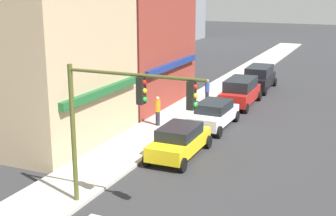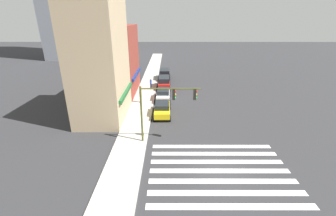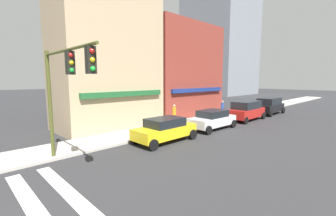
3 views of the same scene
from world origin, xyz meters
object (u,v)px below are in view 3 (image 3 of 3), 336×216
at_px(sedan_white, 212,119).
at_px(suv_black, 269,105).
at_px(pedestrian_blue_shirt, 222,109).
at_px(pedestrian_orange_vest, 174,114).
at_px(sedan_yellow, 165,129).
at_px(traffic_signal, 64,81).
at_px(suv_red, 246,110).

height_order(sedan_white, suv_black, suv_black).
bearing_deg(pedestrian_blue_shirt, pedestrian_orange_vest, 118.03).
height_order(sedan_yellow, suv_black, suv_black).
xyz_separation_m(suv_black, pedestrian_orange_vest, (-12.99, 3.07, 0.04)).
relative_size(traffic_signal, suv_red, 1.16).
bearing_deg(sedan_white, suv_red, 1.02).
xyz_separation_m(sedan_yellow, pedestrian_blue_shirt, (10.26, 2.12, 0.23)).
height_order(sedan_yellow, sedan_white, same).
distance_m(sedan_yellow, pedestrian_blue_shirt, 10.48).
xyz_separation_m(pedestrian_orange_vest, pedestrian_blue_shirt, (6.22, -0.95, 0.00)).
xyz_separation_m(sedan_white, pedestrian_blue_shirt, (4.84, 2.12, 0.23)).
relative_size(sedan_white, suv_black, 0.93).
distance_m(sedan_yellow, sedan_white, 5.42).
relative_size(suv_black, pedestrian_orange_vest, 2.68).
height_order(sedan_white, pedestrian_blue_shirt, pedestrian_blue_shirt).
xyz_separation_m(sedan_white, suv_red, (5.88, 0.00, 0.19)).
bearing_deg(traffic_signal, suv_red, 1.15).
height_order(traffic_signal, pedestrian_blue_shirt, traffic_signal).
distance_m(suv_black, pedestrian_blue_shirt, 7.10).
distance_m(traffic_signal, suv_red, 17.96).
bearing_deg(suv_red, pedestrian_orange_vest, 155.84).
height_order(suv_red, pedestrian_blue_shirt, suv_red).
height_order(traffic_signal, suv_black, traffic_signal).
height_order(sedan_white, suv_red, suv_red).
distance_m(traffic_signal, pedestrian_blue_shirt, 17.10).
relative_size(traffic_signal, sedan_yellow, 1.25).
distance_m(sedan_white, pedestrian_blue_shirt, 5.29).
distance_m(sedan_yellow, suv_black, 17.03).
relative_size(suv_red, pedestrian_orange_vest, 2.68).
distance_m(traffic_signal, pedestrian_orange_vest, 11.38).
bearing_deg(sedan_yellow, suv_red, -0.35).
distance_m(pedestrian_orange_vest, pedestrian_blue_shirt, 6.29).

